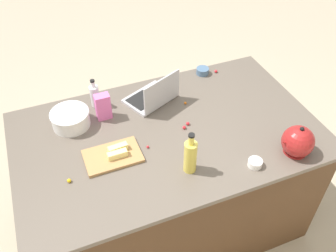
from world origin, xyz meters
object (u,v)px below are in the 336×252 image
Objects in this scene: bottle_vinegar at (95,95)px; ramekin_medium at (203,71)px; ramekin_small at (255,163)px; mixing_bowl_large at (71,118)px; bottle_oil at (190,156)px; laptop at (154,96)px; kettle at (298,142)px; candy_bag at (103,107)px; butter_stick_left at (118,148)px; butter_stick_right at (117,154)px; cutting_board at (113,156)px.

bottle_vinegar is 0.80m from ramekin_medium.
ramekin_small is at bearing 82.49° from ramekin_medium.
bottle_oil is (-0.52, 0.59, 0.05)m from mixing_bowl_large.
laptop is 0.92m from kettle.
mixing_bowl_large is 1.38× the size of candy_bag.
candy_bag reaches higher than ramekin_small.
laptop is 4.78× the size of ramekin_small.
bottle_oil is 2.91× the size of ramekin_medium.
ramekin_small is (-0.66, 0.37, -0.02)m from butter_stick_left.
kettle is 1.94× the size of butter_stick_left.
kettle is at bearing 161.28° from butter_stick_right.
ramekin_medium reaches higher than ramekin_small.
kettle reaches higher than ramekin_medium.
bottle_vinegar is 1.25m from kettle.
bottle_oil is 1.53× the size of candy_bag.
candy_bag is (0.32, -0.59, -0.02)m from bottle_oil.
butter_stick_right is 0.75m from ramekin_small.
butter_stick_left and butter_stick_right have the same top height.
cutting_board is 0.98m from ramekin_medium.
bottle_vinegar is at bearing -144.25° from mixing_bowl_large.
butter_stick_left is at bearing -109.26° from butter_stick_right.
laptop is 0.34m from candy_bag.
bottle_vinegar reaches higher than candy_bag.
bottle_oil reaches higher than cutting_board.
bottle_oil reaches higher than ramekin_medium.
butter_stick_left is (-0.01, 0.46, -0.04)m from bottle_vinegar.
mixing_bowl_large is 0.75× the size of cutting_board.
cutting_board is 0.04m from butter_stick_right.
bottle_vinegar is 0.46m from butter_stick_left.
mixing_bowl_large is 1.19× the size of bottle_vinegar.
mixing_bowl_large reaches higher than ramekin_medium.
cutting_board is 4.00× the size of ramekin_small.
kettle is at bearing 138.79° from bottle_vinegar.
kettle is 1.25× the size of candy_bag.
bottle_vinegar is at bearing -16.40° from laptop.
laptop is at bearing -66.35° from ramekin_small.
mixing_bowl_large is 0.23m from bottle_vinegar.
cutting_board is 3.49× the size of ramekin_medium.
bottle_vinegar is 0.51m from butter_stick_right.
cutting_board is (0.96, -0.34, -0.07)m from kettle.
butter_stick_left is at bearing 121.17° from mixing_bowl_large.
kettle is (-0.94, 0.82, 0.00)m from bottle_vinegar.
ramekin_medium is 0.53× the size of candy_bag.
ramekin_medium is (-0.79, -0.06, -0.06)m from bottle_vinegar.
bottle_oil is at bearing 147.19° from butter_stick_right.
cutting_board is at bearing -33.67° from bottle_oil.
mixing_bowl_large is at bearing -65.53° from cutting_board.
bottle_oil is 0.83× the size of cutting_board.
butter_stick_right is at bearing 135.70° from cutting_board.
bottle_oil is 0.61m from kettle.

